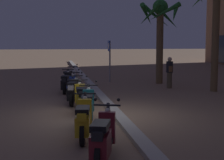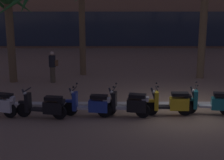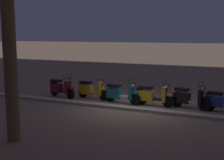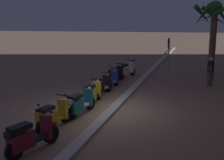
% 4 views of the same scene
% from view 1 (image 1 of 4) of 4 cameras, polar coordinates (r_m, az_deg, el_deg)
% --- Properties ---
extents(ground_plane, '(200.00, 200.00, 0.00)m').
position_cam_1_polar(ground_plane, '(10.71, -1.39, -6.05)').
color(ground_plane, '#93755B').
extents(curb_strip, '(60.00, 0.36, 0.12)m').
position_cam_1_polar(curb_strip, '(10.76, 0.71, -5.66)').
color(curb_strip, '#BCB7AD').
rests_on(curb_strip, ground).
extents(scooter_white_gap_after_mid, '(1.74, 0.82, 1.17)m').
position_cam_1_polar(scooter_white_gap_after_mid, '(17.34, -7.19, 0.26)').
color(scooter_white_gap_after_mid, black).
rests_on(scooter_white_gap_after_mid, ground).
extents(scooter_black_mid_front, '(1.84, 0.67, 1.04)m').
position_cam_1_polar(scooter_black_mid_front, '(15.60, -7.77, -0.51)').
color(scooter_black_mid_front, black).
rests_on(scooter_black_mid_front, ground).
extents(scooter_blue_far_back, '(1.77, 0.62, 1.17)m').
position_cam_1_polar(scooter_blue_far_back, '(14.02, -6.78, -1.27)').
color(scooter_blue_far_back, black).
rests_on(scooter_blue_far_back, ground).
extents(scooter_black_tail_end, '(1.72, 0.68, 1.17)m').
position_cam_1_polar(scooter_black_tail_end, '(12.64, -6.54, -2.03)').
color(scooter_black_tail_end, black).
rests_on(scooter_black_tail_end, ground).
extents(scooter_yellow_second_in_line, '(1.75, 0.56, 1.17)m').
position_cam_1_polar(scooter_yellow_second_in_line, '(11.14, -5.31, -3.16)').
color(scooter_yellow_second_in_line, black).
rests_on(scooter_yellow_second_in_line, ground).
extents(scooter_teal_mid_centre, '(1.82, 0.62, 1.17)m').
position_cam_1_polar(scooter_teal_mid_centre, '(9.68, -4.16, -4.65)').
color(scooter_teal_mid_centre, black).
rests_on(scooter_teal_mid_centre, ground).
extents(scooter_yellow_last_in_row, '(1.78, 0.62, 1.04)m').
position_cam_1_polar(scooter_yellow_last_in_row, '(8.06, -4.85, -6.94)').
color(scooter_yellow_last_in_row, black).
rests_on(scooter_yellow_last_in_row, ground).
extents(scooter_maroon_mid_rear, '(1.73, 0.77, 1.17)m').
position_cam_1_polar(scooter_maroon_mid_rear, '(6.53, -1.57, -10.05)').
color(scooter_maroon_mid_rear, black).
rests_on(scooter_maroon_mid_rear, ground).
extents(crossing_sign, '(0.60, 0.12, 2.40)m').
position_cam_1_polar(crossing_sign, '(19.45, -0.43, 4.05)').
color(crossing_sign, '#939399').
rests_on(crossing_sign, ground).
extents(palm_tree_far_corner, '(2.41, 2.46, 4.66)m').
position_cam_1_polar(palm_tree_far_corner, '(19.07, 8.13, 9.72)').
color(palm_tree_far_corner, brown).
rests_on(palm_tree_far_corner, ground).
extents(palm_tree_by_mall_entrance, '(2.69, 2.78, 5.36)m').
position_cam_1_polar(palm_tree_by_mall_entrance, '(16.63, 17.36, 12.24)').
color(palm_tree_by_mall_entrance, brown).
rests_on(palm_tree_by_mall_entrance, ground).
extents(pedestrian_window_shopping, '(0.46, 0.34, 1.57)m').
position_cam_1_polar(pedestrian_window_shopping, '(17.14, 9.72, 1.38)').
color(pedestrian_window_shopping, brown).
rests_on(pedestrian_window_shopping, ground).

